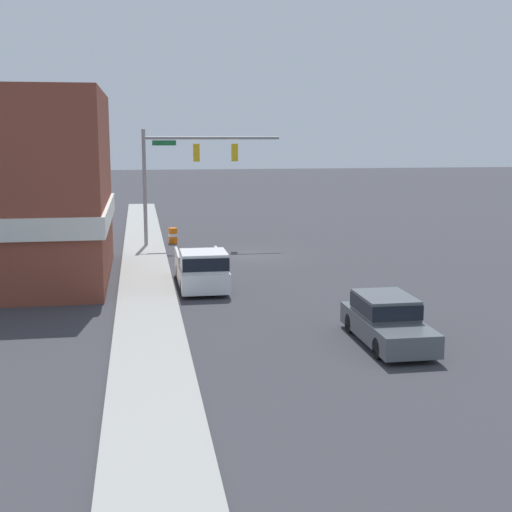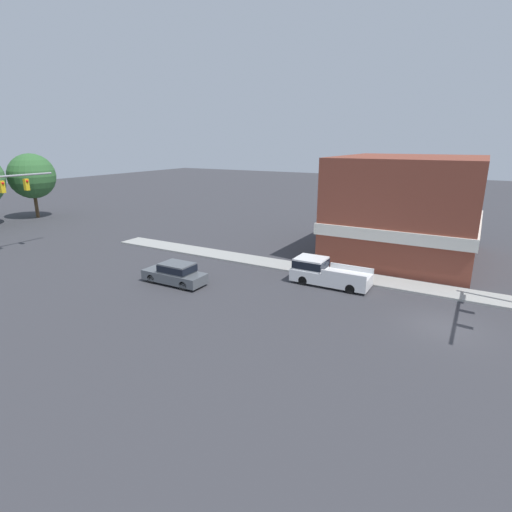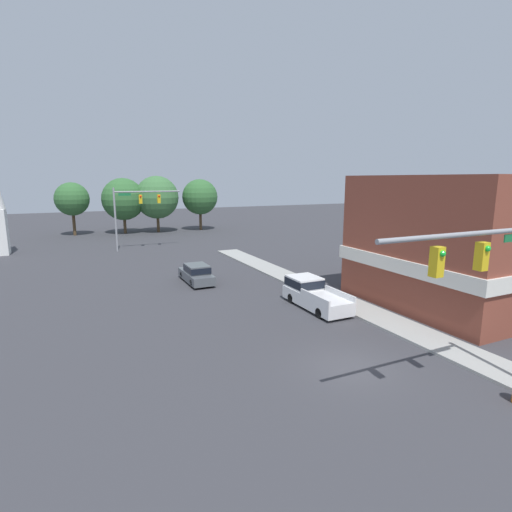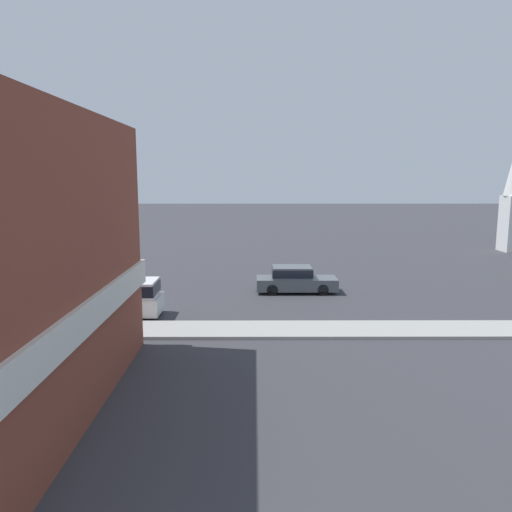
{
  "view_description": "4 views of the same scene",
  "coord_description": "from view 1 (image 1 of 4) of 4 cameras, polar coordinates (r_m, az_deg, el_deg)",
  "views": [
    {
      "loc": [
        5.92,
        38.75,
        6.68
      ],
      "look_at": [
        1.18,
        9.98,
        1.7
      ],
      "focal_mm": 50.0,
      "sensor_mm": 36.0,
      "label": 1
    },
    {
      "loc": [
        -22.51,
        -0.89,
        9.85
      ],
      "look_at": [
        1.25,
        12.58,
        1.97
      ],
      "focal_mm": 28.0,
      "sensor_mm": 36.0,
      "label": 2
    },
    {
      "loc": [
        -11.08,
        -13.37,
        8.39
      ],
      "look_at": [
        0.97,
        12.05,
        2.94
      ],
      "focal_mm": 28.0,
      "sensor_mm": 36.0,
      "label": 3
    },
    {
      "loc": [
        27.06,
        15.01,
        6.8
      ],
      "look_at": [
        0.47,
        15.11,
        2.56
      ],
      "focal_mm": 35.0,
      "sensor_mm": 36.0,
      "label": 4
    }
  ],
  "objects": [
    {
      "name": "car_lead",
      "position": [
        23.47,
        10.4,
        -4.96
      ],
      "size": [
        1.79,
        4.73,
        1.55
      ],
      "color": "black",
      "rests_on": "ground"
    },
    {
      "name": "sidewalk_curb",
      "position": [
        39.31,
        -8.9,
        -0.1
      ],
      "size": [
        2.4,
        60.0,
        0.14
      ],
      "color": "#9E9E99",
      "rests_on": "ground"
    },
    {
      "name": "near_signal_assembly",
      "position": [
        42.89,
        -5.51,
        7.53
      ],
      "size": [
        8.19,
        0.49,
        6.98
      ],
      "color": "gray",
      "rests_on": "ground"
    },
    {
      "name": "ground_plane",
      "position": [
        39.77,
        -0.66,
        0.03
      ],
      "size": [
        200.0,
        200.0,
        0.0
      ],
      "primitive_type": "plane",
      "color": "#38383D"
    },
    {
      "name": "pickup_truck_parked",
      "position": [
        31.22,
        -4.36,
        -1.01
      ],
      "size": [
        2.01,
        5.51,
        1.81
      ],
      "color": "black",
      "rests_on": "ground"
    },
    {
      "name": "construction_barrel",
      "position": [
        44.41,
        -6.66,
        1.63
      ],
      "size": [
        0.56,
        0.56,
        0.98
      ],
      "color": "orange",
      "rests_on": "ground"
    }
  ]
}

